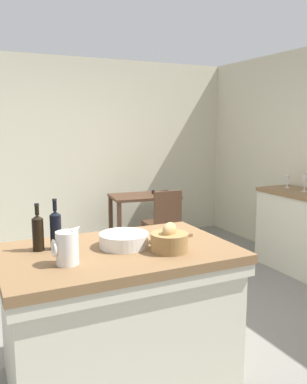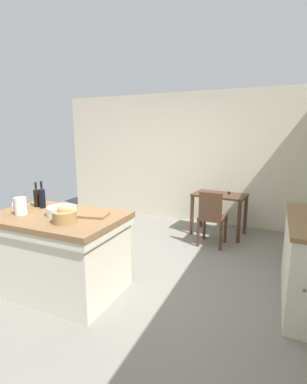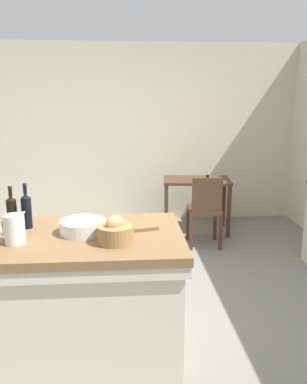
# 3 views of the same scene
# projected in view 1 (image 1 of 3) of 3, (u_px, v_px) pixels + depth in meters

# --- Properties ---
(ground_plane) EXTENTS (6.76, 6.76, 0.00)m
(ground_plane) POSITION_uv_depth(u_px,v_px,m) (132.00, 322.00, 3.48)
(ground_plane) COLOR slate
(wall_back) EXTENTS (5.32, 0.12, 2.60)m
(wall_back) POSITION_uv_depth(u_px,v_px,m) (60.00, 153.00, 5.59)
(wall_back) COLOR beige
(wall_back) RESTS_ON ground
(island_table) EXTENTS (1.49, 0.95, 0.90)m
(island_table) POSITION_uv_depth(u_px,v_px,m) (119.00, 309.00, 2.67)
(island_table) COLOR brown
(island_table) RESTS_ON ground
(writing_desk) EXTENTS (0.96, 0.66, 0.79)m
(writing_desk) POSITION_uv_depth(u_px,v_px,m) (144.00, 204.00, 5.51)
(writing_desk) COLOR #472D1E
(writing_desk) RESTS_ON ground
(wooden_chair) EXTENTS (0.42, 0.42, 0.90)m
(wooden_chair) POSITION_uv_depth(u_px,v_px,m) (164.00, 222.00, 5.00)
(wooden_chair) COLOR #472D1E
(wooden_chair) RESTS_ON ground
(pitcher) EXTENTS (0.17, 0.13, 0.24)m
(pitcher) POSITION_uv_depth(u_px,v_px,m) (67.00, 248.00, 2.30)
(pitcher) COLOR silver
(pitcher) RESTS_ON island_table
(wash_bowl) EXTENTS (0.32, 0.32, 0.09)m
(wash_bowl) POSITION_uv_depth(u_px,v_px,m) (124.00, 240.00, 2.64)
(wash_bowl) COLOR silver
(wash_bowl) RESTS_ON island_table
(bread_basket) EXTENTS (0.24, 0.24, 0.19)m
(bread_basket) POSITION_uv_depth(u_px,v_px,m) (169.00, 241.00, 2.55)
(bread_basket) COLOR olive
(bread_basket) RESTS_ON island_table
(cutting_board) EXTENTS (0.39, 0.29, 0.02)m
(cutting_board) POSITION_uv_depth(u_px,v_px,m) (164.00, 236.00, 2.87)
(cutting_board) COLOR brown
(cutting_board) RESTS_ON island_table
(wine_bottle_dark) EXTENTS (0.07, 0.07, 0.33)m
(wine_bottle_dark) POSITION_uv_depth(u_px,v_px,m) (56.00, 229.00, 2.58)
(wine_bottle_dark) COLOR black
(wine_bottle_dark) RESTS_ON island_table
(wine_bottle_amber) EXTENTS (0.07, 0.07, 0.30)m
(wine_bottle_amber) POSITION_uv_depth(u_px,v_px,m) (38.00, 232.00, 2.55)
(wine_bottle_amber) COLOR black
(wine_bottle_amber) RESTS_ON island_table
(wine_glass_middle) EXTENTS (0.07, 0.07, 0.18)m
(wine_glass_middle) POSITION_uv_depth(u_px,v_px,m) (305.00, 181.00, 4.58)
(wine_glass_middle) COLOR white
(wine_glass_middle) RESTS_ON side_cabinet
(wine_glass_right) EXTENTS (0.07, 0.07, 0.15)m
(wine_glass_right) POSITION_uv_depth(u_px,v_px,m) (287.00, 179.00, 4.86)
(wine_glass_right) COLOR white
(wine_glass_right) RESTS_ON side_cabinet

